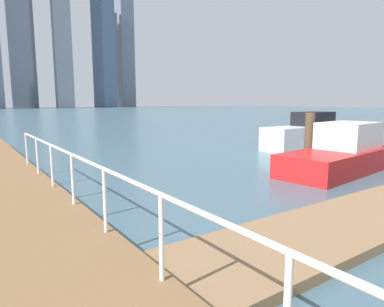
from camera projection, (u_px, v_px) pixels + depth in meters
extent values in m
plane|color=#476675|center=(119.00, 167.00, 13.02)|extent=(300.00, 300.00, 0.00)
cylinder|color=white|center=(161.00, 238.00, 3.94)|extent=(0.06, 0.06, 1.05)
cylinder|color=white|center=(105.00, 201.00, 5.43)|extent=(0.06, 0.06, 1.05)
cylinder|color=white|center=(73.00, 180.00, 6.91)|extent=(0.06, 0.06, 1.05)
cylinder|color=white|center=(52.00, 166.00, 8.40)|extent=(0.06, 0.06, 1.05)
cylinder|color=white|center=(37.00, 156.00, 9.89)|extent=(0.06, 0.06, 1.05)
cylinder|color=white|center=(27.00, 149.00, 11.38)|extent=(0.06, 0.06, 1.05)
cylinder|color=brown|center=(309.00, 140.00, 12.86)|extent=(0.36, 0.36, 2.09)
cube|color=red|center=(337.00, 161.00, 12.06)|extent=(5.49, 2.58, 0.80)
cube|color=white|center=(348.00, 135.00, 12.43)|extent=(2.42, 1.84, 0.96)
cube|color=white|center=(309.00, 137.00, 18.48)|extent=(6.20, 1.75, 1.21)
cube|color=black|center=(313.00, 119.00, 18.53)|extent=(2.34, 1.34, 0.75)
cube|color=slate|center=(18.00, 11.00, 143.94)|extent=(11.32, 14.49, 81.50)
cube|color=#8C939E|center=(61.00, 21.00, 137.30)|extent=(7.25, 7.44, 70.34)
cube|color=slate|center=(104.00, 50.00, 155.26)|extent=(7.23, 12.01, 52.25)
cube|color=slate|center=(122.00, 47.00, 172.60)|extent=(8.11, 14.18, 60.79)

